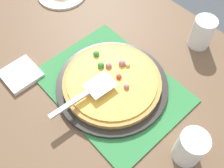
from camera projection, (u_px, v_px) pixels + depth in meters
ground_plane at (112, 156)px, 1.51m from camera, size 8.00×8.00×0.00m
dining_table at (112, 103)px, 0.97m from camera, size 1.40×1.00×0.75m
placemat at (112, 87)px, 0.88m from camera, size 0.48×0.36×0.01m
pizza_pan at (112, 85)px, 0.87m from camera, size 0.38×0.38×0.01m
pizza at (112, 82)px, 0.86m from camera, size 0.33×0.33×0.04m
cup_near at (202, 33)px, 0.94m from camera, size 0.08×0.08×0.12m
cup_far at (190, 148)px, 0.70m from camera, size 0.08×0.08×0.12m
pizza_server at (87, 92)px, 0.79m from camera, size 0.08×0.23×0.01m
napkin_stack at (21, 74)px, 0.90m from camera, size 0.12×0.12×0.02m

